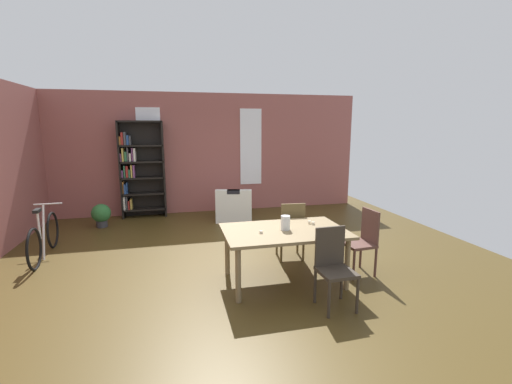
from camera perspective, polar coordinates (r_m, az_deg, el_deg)
name	(u,v)px	position (r m, az deg, el deg)	size (l,w,h in m)	color
ground_plane	(223,260)	(5.72, -5.53, -11.14)	(9.17, 9.17, 0.00)	#473717
back_wall_brick	(202,153)	(8.78, -8.90, 6.29)	(8.06, 0.12, 2.93)	#9A554F
window_pane_0	(150,148)	(8.69, -17.09, 6.88)	(0.55, 0.02, 1.91)	white
window_pane_1	(251,147)	(8.89, -0.86, 7.42)	(0.55, 0.02, 1.91)	white
dining_table	(284,236)	(4.76, 4.68, -7.15)	(1.65, 1.06, 0.75)	olive
vase_on_table	(285,223)	(4.71, 4.87, -5.07)	(0.13, 0.13, 0.19)	silver
tealight_candle_0	(309,222)	(5.06, 8.79, -4.95)	(0.04, 0.04, 0.04)	silver
tealight_candle_1	(261,232)	(4.56, 0.84, -6.62)	(0.04, 0.04, 0.03)	silver
tealight_candle_2	(313,223)	(5.03, 9.38, -5.10)	(0.04, 0.04, 0.04)	silver
dining_chair_near_right	(334,265)	(4.29, 12.67, -11.62)	(0.42, 0.42, 0.95)	#352D24
dining_chair_far_right	(291,229)	(5.60, 5.81, -6.05)	(0.44, 0.44, 0.95)	brown
dining_chair_head_right	(363,239)	(5.30, 17.18, -7.48)	(0.43, 0.43, 0.95)	brown
bookshelf_tall	(139,169)	(8.56, -18.72, 3.67)	(1.01, 0.32, 2.26)	black
armchair_white	(234,208)	(8.01, -3.60, -2.62)	(0.95, 0.95, 0.75)	silver
bicycle_second	(44,238)	(6.71, -31.54, -6.41)	(0.44, 1.69, 0.89)	black
potted_plant_by_shelf	(101,214)	(8.12, -24.14, -3.36)	(0.40, 0.40, 0.50)	#333338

